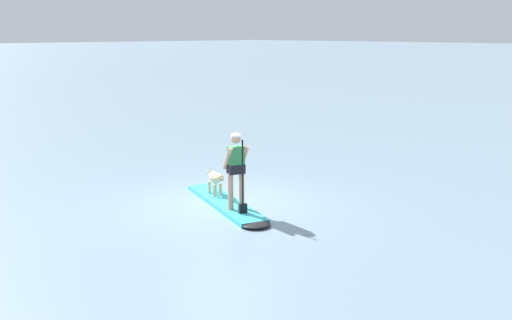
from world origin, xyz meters
TOP-DOWN VIEW (x-y plane):
  - ground_plane at (0.00, 0.00)m, footprint 400.00×400.00m
  - paddleboard at (0.22, -0.08)m, footprint 3.59×1.81m
  - person_paddler at (0.62, -0.22)m, footprint 0.67×0.58m
  - dog at (-0.55, 0.20)m, footprint 0.99×0.43m

SIDE VIEW (x-z plane):
  - ground_plane at x=0.00m, z-range 0.00..0.00m
  - paddleboard at x=0.22m, z-range 0.00..0.10m
  - dog at x=-0.55m, z-range 0.20..0.78m
  - person_paddler at x=0.62m, z-range 0.23..1.90m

